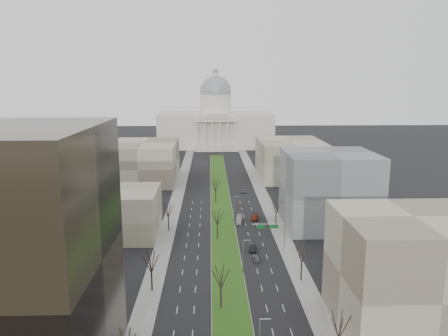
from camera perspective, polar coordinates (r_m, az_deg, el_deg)
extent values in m
plane|color=black|center=(169.31, -0.41, -4.55)|extent=(600.00, 600.00, 0.00)
cube|color=#999993|center=(168.32, -0.41, -4.61)|extent=(8.00, 222.00, 0.15)
cube|color=#1F4512|center=(168.30, -0.41, -4.58)|extent=(7.70, 221.70, 0.06)
cube|color=gray|center=(145.96, -7.11, -7.21)|extent=(5.00, 330.00, 0.15)
cube|color=gray|center=(146.92, 6.72, -7.08)|extent=(5.00, 330.00, 0.15)
cube|color=beige|center=(314.74, -1.10, 5.03)|extent=(80.00, 40.00, 24.00)
cube|color=beige|center=(293.23, -1.03, 2.60)|extent=(30.00, 6.00, 4.00)
cube|color=beige|center=(290.98, -1.04, 6.30)|extent=(28.00, 5.00, 2.50)
cube|color=beige|center=(290.81, -1.05, 6.69)|extent=(20.00, 5.00, 1.80)
cube|color=beige|center=(290.69, -1.05, 7.01)|extent=(12.00, 5.00, 1.60)
cylinder|color=beige|center=(313.31, -1.11, 8.30)|extent=(22.00, 22.00, 14.00)
sphere|color=gray|center=(312.98, -1.12, 9.95)|extent=(22.00, 22.00, 22.00)
cylinder|color=beige|center=(312.92, -1.12, 11.96)|extent=(4.00, 4.00, 4.00)
sphere|color=gray|center=(312.97, -1.13, 12.51)|extent=(4.00, 4.00, 4.00)
cylinder|color=beige|center=(291.99, -3.50, 4.52)|extent=(2.00, 2.00, 16.00)
cylinder|color=beige|center=(291.89, -2.52, 4.53)|extent=(2.00, 2.00, 16.00)
cylinder|color=beige|center=(291.87, -1.53, 4.54)|extent=(2.00, 2.00, 16.00)
cylinder|color=beige|center=(291.94, -0.55, 4.54)|extent=(2.00, 2.00, 16.00)
cylinder|color=beige|center=(292.09, 0.44, 4.54)|extent=(2.00, 2.00, 16.00)
cylinder|color=beige|center=(292.33, 1.42, 4.55)|extent=(2.00, 2.00, 16.00)
cube|color=gray|center=(136.82, -14.07, -5.69)|extent=(26.00, 22.00, 14.00)
cube|color=gray|center=(90.57, 23.01, -12.48)|extent=(26.00, 24.00, 22.00)
cube|color=slate|center=(144.20, 13.51, -2.74)|extent=(28.00, 26.00, 24.00)
cube|color=gray|center=(208.55, -10.35, 0.82)|extent=(30.00, 40.00, 18.00)
cube|color=gray|center=(214.72, 8.66, 1.17)|extent=(30.00, 40.00, 18.00)
cylinder|color=black|center=(101.78, -9.41, -14.47)|extent=(0.40, 0.40, 4.32)
cylinder|color=black|center=(138.68, -7.26, -7.33)|extent=(0.40, 0.40, 4.22)
cylinder|color=black|center=(106.64, 10.06, -13.22)|extent=(0.40, 0.40, 4.42)
cylinder|color=black|center=(143.45, 6.80, -6.72)|extent=(0.40, 0.40, 4.03)
cylinder|color=black|center=(93.80, -0.42, -16.66)|extent=(0.40, 0.40, 4.32)
cylinder|color=black|center=(130.49, -0.86, -8.42)|extent=(0.40, 0.40, 4.32)
cylinder|color=black|center=(168.69, -1.10, -3.84)|extent=(0.40, 0.40, 4.32)
cylinder|color=gray|center=(73.43, 5.43, -19.03)|extent=(1.80, 0.12, 0.12)
cylinder|color=gray|center=(106.61, 2.50, -11.71)|extent=(0.20, 0.20, 9.00)
cylinder|color=gray|center=(104.97, 3.02, -9.39)|extent=(1.80, 0.12, 0.12)
cylinder|color=gray|center=(144.20, 1.31, -5.51)|extent=(0.20, 0.20, 9.00)
cylinder|color=gray|center=(143.00, 1.68, -3.74)|extent=(1.80, 0.12, 0.12)
cylinder|color=gray|center=(122.13, 7.89, -9.01)|extent=(0.24, 0.24, 8.00)
cylinder|color=gray|center=(120.14, 5.81, -7.29)|extent=(9.00, 0.18, 0.18)
cube|color=#0C591E|center=(120.68, 6.51, -7.62)|extent=(2.60, 0.08, 1.00)
cube|color=#0C591E|center=(120.23, 4.85, -7.66)|extent=(2.20, 0.08, 1.00)
imported|color=#53555B|center=(116.69, 4.29, -11.68)|extent=(1.96, 4.13, 1.36)
imported|color=black|center=(123.08, 3.79, -10.35)|extent=(2.40, 5.13, 1.63)
imported|color=maroon|center=(149.50, 4.04, -6.41)|extent=(3.04, 5.72, 1.58)
imported|color=#52545A|center=(184.36, 2.60, -3.02)|extent=(2.43, 4.90, 1.34)
imported|color=silver|center=(146.17, 1.99, -6.70)|extent=(2.64, 7.63, 2.08)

